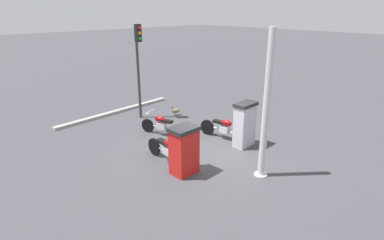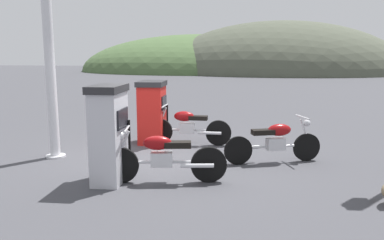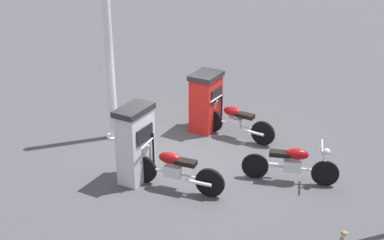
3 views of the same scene
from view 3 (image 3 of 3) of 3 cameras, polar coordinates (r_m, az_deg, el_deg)
ground_plane at (r=11.67m, az=0.19°, el=-4.15°), size 120.00×120.00×0.00m
fuel_pump_near at (r=10.48m, az=-6.37°, el=-2.63°), size 0.56×0.89×1.64m
fuel_pump_far at (r=12.73m, az=1.59°, el=2.13°), size 0.67×0.87×1.50m
motorcycle_near_pump at (r=10.25m, az=-2.03°, el=-5.56°), size 2.07×0.59×0.94m
motorcycle_far_pump at (r=12.42m, az=4.93°, el=-0.12°), size 2.02×0.56×0.94m
motorcycle_extra at (r=10.68m, az=11.21°, el=-4.70°), size 1.91×0.81×0.92m
canopy_support_pole at (r=12.00m, az=-9.31°, el=7.15°), size 0.40×0.40×4.33m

